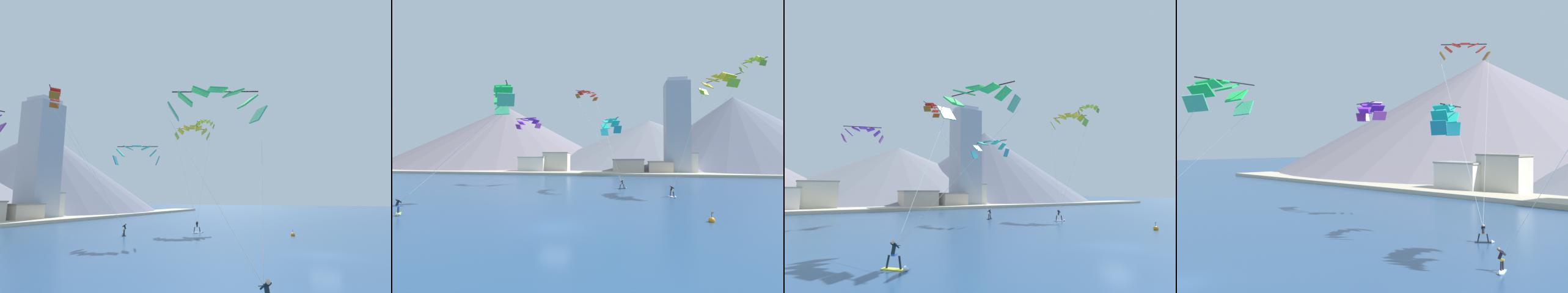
% 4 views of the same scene
% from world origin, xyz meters
% --- Properties ---
extents(ground_plane, '(400.00, 400.00, 0.00)m').
position_xyz_m(ground_plane, '(0.00, 0.00, 0.00)').
color(ground_plane, navy).
extents(kitesurfer_near_lead, '(1.11, 1.74, 1.78)m').
position_xyz_m(kitesurfer_near_lead, '(12.18, 17.47, 0.55)').
color(kitesurfer_near_lead, white).
rests_on(kitesurfer_near_lead, ground).
extents(kitesurfer_mid_center, '(1.59, 1.42, 1.74)m').
position_xyz_m(kitesurfer_mid_center, '(4.93, 25.58, 0.51)').
color(kitesurfer_mid_center, black).
rests_on(kitesurfer_mid_center, ground).
extents(parafoil_kite_near_lead, '(10.19, 7.40, 17.10)m').
position_xyz_m(parafoil_kite_near_lead, '(19.80, 21.80, 17.40)').
color(parafoil_kite_near_lead, '#7DC62A').
extents(parafoil_kite_near_trail, '(11.38, 8.83, 12.71)m').
position_xyz_m(parafoil_kite_near_trail, '(-8.59, 7.16, 12.94)').
color(parafoil_kite_near_trail, '#44B683').
extents(parafoil_kite_mid_center, '(9.53, 8.88, 18.03)m').
position_xyz_m(parafoil_kite_mid_center, '(-2.60, 32.05, 18.49)').
color(parafoil_kite_mid_center, '#AD5D15').
extents(parafoil_kite_distant_low_drift, '(3.17, 3.74, 1.74)m').
position_xyz_m(parafoil_kite_distant_low_drift, '(24.53, 21.13, 20.01)').
color(parafoil_kite_distant_low_drift, '#659D2B').
extents(parafoil_kite_distant_mid_solo, '(3.96, 6.03, 2.67)m').
position_xyz_m(parafoil_kite_distant_mid_solo, '(2.91, 22.54, 11.14)').
color(parafoil_kite_distant_mid_solo, teal).
extents(race_marker_buoy, '(0.56, 0.56, 1.02)m').
position_xyz_m(race_marker_buoy, '(13.55, 4.06, 0.16)').
color(race_marker_buoy, orange).
rests_on(race_marker_buoy, ground).
extents(shore_building_quay_east, '(7.12, 4.75, 3.98)m').
position_xyz_m(shore_building_quay_east, '(15.01, 58.78, 2.00)').
color(shore_building_quay_east, beige).
rests_on(shore_building_quay_east, ground).
extents(shore_building_old_town, '(7.12, 5.65, 6.53)m').
position_xyz_m(shore_building_old_town, '(22.20, 61.12, 3.28)').
color(shore_building_old_town, silver).
rests_on(shore_building_old_town, ground).
extents(highrise_tower, '(7.00, 7.00, 29.06)m').
position_xyz_m(highrise_tower, '(20.23, 61.55, 14.32)').
color(highrise_tower, '#A8ADB7').
rests_on(highrise_tower, ground).
extents(mountain_peak_west_ridge, '(86.28, 86.28, 30.04)m').
position_xyz_m(mountain_peak_west_ridge, '(48.70, 95.51, 15.02)').
color(mountain_peak_west_ridge, slate).
rests_on(mountain_peak_west_ridge, ground).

